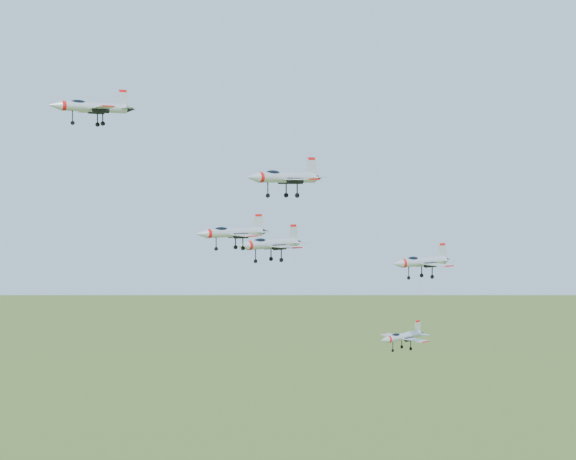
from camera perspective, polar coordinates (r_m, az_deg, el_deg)
jet_lead at (r=118.11m, az=-13.79°, el=8.50°), size 12.75×10.50×3.41m
jet_left_high at (r=106.12m, az=-3.99°, el=-0.18°), size 11.10×9.12×2.97m
jet_right_high at (r=97.12m, az=-0.25°, el=3.77°), size 11.84×9.82×3.16m
jet_left_low at (r=116.13m, az=-1.29°, el=-0.99°), size 12.63×10.55×3.38m
jet_right_low at (r=111.72m, az=9.47°, el=-2.23°), size 11.19×9.21×3.00m
jet_trail at (r=130.40m, az=8.13°, el=-7.52°), size 10.43×8.69×2.79m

